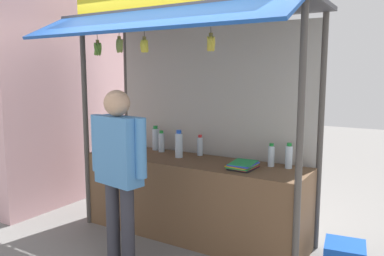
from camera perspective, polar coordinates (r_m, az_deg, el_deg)
The scene contains 18 objects.
ground_plane at distance 4.42m, azimuth 0.00°, elevation -15.61°, with size 20.00×20.00×0.00m, color slate.
stall_counter at distance 4.27m, azimuth 0.00°, elevation -10.37°, with size 2.49×0.66×0.85m, color brown.
stall_structure at distance 4.11m, azimuth 0.56°, elevation 6.32°, with size 2.69×1.46×2.74m.
water_bottle_mid_right at distance 3.89m, azimuth 14.21°, elevation -4.12°, with size 0.07×0.07×0.25m.
water_bottle_back_left at distance 4.26m, azimuth -1.97°, elevation -2.49°, with size 0.09×0.09×0.31m.
water_bottle_left at distance 4.37m, azimuth 1.19°, elevation -2.66°, with size 0.07×0.07×0.24m.
water_bottle_front_right at distance 4.69m, azimuth -5.44°, elevation -1.59°, with size 0.08×0.08×0.30m.
water_bottle_front_left at distance 3.93m, azimuth 11.71°, elevation -4.04°, with size 0.07×0.07×0.24m.
water_bottle_rear_center at distance 4.57m, azimuth -4.57°, elevation -2.08°, with size 0.07×0.07×0.26m.
magazine_stack_center at distance 4.78m, azimuth -12.74°, elevation -2.96°, with size 0.19×0.24×0.05m.
magazine_stack_far_right at distance 3.81m, azimuth 7.57°, elevation -5.54°, with size 0.26×0.32×0.07m.
banana_bunch_rightmost at distance 4.07m, azimuth -10.74°, elevation 11.98°, with size 0.09×0.09×0.28m.
banana_bunch_leftmost at distance 3.45m, azimuth 2.82°, elevation 12.46°, with size 0.10×0.09×0.29m.
banana_bunch_inner_right at distance 4.28m, azimuth -13.88°, elevation 11.40°, with size 0.10×0.10×0.30m.
banana_bunch_inner_left at distance 3.86m, azimuth -7.10°, elevation 12.04°, with size 0.10×0.10×0.28m.
vendor_person at distance 3.54m, azimuth -10.87°, elevation -5.00°, with size 0.62×0.27×1.64m.
plastic_crate at distance 3.94m, azimuth 21.75°, elevation -17.34°, with size 0.35×0.35×0.25m, color #194CB2.
neighbour_wall at distance 5.61m, azimuth -16.67°, elevation 5.56°, with size 0.20×2.40×3.12m, color beige.
Camera 1 is at (2.11, -3.45, 1.78)m, focal length 35.84 mm.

